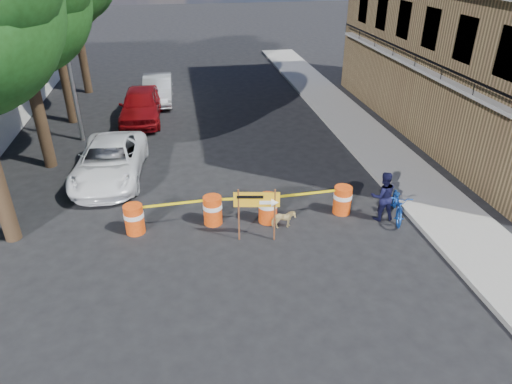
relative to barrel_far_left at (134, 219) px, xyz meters
name	(u,v)px	position (x,y,z in m)	size (l,w,h in m)	color
ground	(257,255)	(3.33, -1.73, -0.47)	(120.00, 120.00, 0.00)	black
sidewalk_east	(381,151)	(9.53, 4.27, -0.40)	(2.40, 40.00, 0.15)	gray
streetlamp	(65,35)	(-2.61, 7.77, 3.90)	(1.25, 0.18, 8.00)	gray
barrel_far_left	(134,219)	(0.00, 0.00, 0.00)	(0.58, 0.58, 0.90)	red
barrel_mid_left	(213,210)	(2.30, 0.11, 0.00)	(0.58, 0.58, 0.90)	red
barrel_mid_right	(268,208)	(3.96, -0.07, 0.00)	(0.58, 0.58, 0.90)	red
barrel_far_right	(342,199)	(6.37, 0.04, 0.00)	(0.58, 0.58, 0.90)	red
detour_sign	(262,204)	(3.60, -1.03, 0.72)	(1.27, 0.37, 1.65)	#592D19
pedestrian	(383,196)	(7.42, -0.53, 0.32)	(0.77, 0.60, 1.59)	black
bicycle	(400,192)	(7.96, -0.53, 0.43)	(0.63, 0.95, 1.81)	#1545AB
dog	(283,219)	(4.35, -0.53, -0.18)	(0.32, 0.70, 0.59)	#D7BE7B
suv_white	(110,161)	(-1.05, 3.78, 0.20)	(2.24, 4.87, 1.35)	white
sedan_red	(141,105)	(-0.22, 9.88, 0.31)	(1.85, 4.60, 1.57)	maroon
sedan_silver	(158,89)	(0.53, 12.81, 0.22)	(1.46, 4.20, 1.38)	silver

